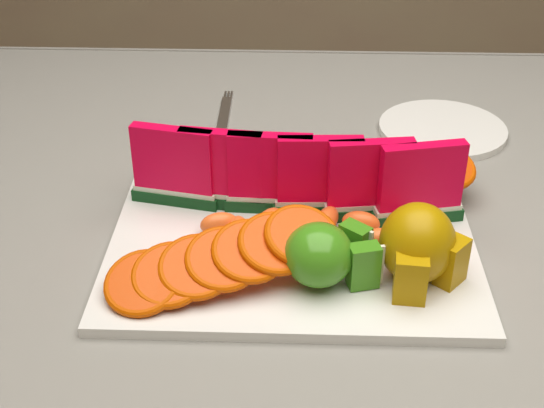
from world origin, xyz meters
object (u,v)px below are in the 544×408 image
pear_cluster (419,247)px  fork (223,120)px  apple_cluster (326,255)px  side_plate (442,129)px  platter (292,245)px

pear_cluster → fork: size_ratio=0.51×
apple_cluster → pear_cluster: 0.09m
pear_cluster → side_plate: pear_cluster is taller
platter → apple_cluster: (0.03, -0.07, 0.04)m
pear_cluster → side_plate: size_ratio=0.43×
pear_cluster → side_plate: bearing=76.7°
apple_cluster → fork: (-0.14, 0.39, -0.04)m
pear_cluster → side_plate: 0.36m
platter → side_plate: size_ratio=1.70×
apple_cluster → platter: bearing=116.1°
apple_cluster → side_plate: size_ratio=0.45×
platter → apple_cluster: apple_cluster is taller
apple_cluster → side_plate: apple_cluster is taller
platter → pear_cluster: bearing=-24.9°
platter → fork: (-0.10, 0.32, -0.00)m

